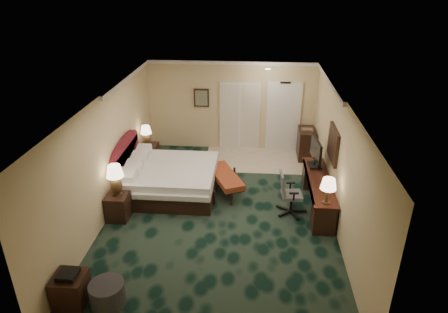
# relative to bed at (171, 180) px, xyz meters

# --- Properties ---
(floor) EXTENTS (5.00, 7.50, 0.00)m
(floor) POSITION_rel_bed_xyz_m (1.31, -0.87, -0.35)
(floor) COLOR black
(floor) RESTS_ON ground
(ceiling) EXTENTS (5.00, 7.50, 0.00)m
(ceiling) POSITION_rel_bed_xyz_m (1.31, -0.87, 2.35)
(ceiling) COLOR white
(ceiling) RESTS_ON wall_back
(wall_back) EXTENTS (5.00, 0.00, 2.70)m
(wall_back) POSITION_rel_bed_xyz_m (1.31, 2.88, 1.00)
(wall_back) COLOR beige
(wall_back) RESTS_ON ground
(wall_front) EXTENTS (5.00, 0.00, 2.70)m
(wall_front) POSITION_rel_bed_xyz_m (1.31, -4.62, 1.00)
(wall_front) COLOR beige
(wall_front) RESTS_ON ground
(wall_left) EXTENTS (0.00, 7.50, 2.70)m
(wall_left) POSITION_rel_bed_xyz_m (-1.19, -0.87, 1.00)
(wall_left) COLOR beige
(wall_left) RESTS_ON ground
(wall_right) EXTENTS (0.00, 7.50, 2.70)m
(wall_right) POSITION_rel_bed_xyz_m (3.81, -0.87, 1.00)
(wall_right) COLOR beige
(wall_right) RESTS_ON ground
(crown_molding) EXTENTS (5.00, 7.50, 0.10)m
(crown_molding) POSITION_rel_bed_xyz_m (1.31, -0.87, 2.30)
(crown_molding) COLOR white
(crown_molding) RESTS_ON wall_back
(tile_patch) EXTENTS (3.20, 1.70, 0.01)m
(tile_patch) POSITION_rel_bed_xyz_m (2.21, 2.03, -0.34)
(tile_patch) COLOR beige
(tile_patch) RESTS_ON ground
(headboard) EXTENTS (0.12, 2.00, 1.40)m
(headboard) POSITION_rel_bed_xyz_m (-1.13, 0.13, 0.35)
(headboard) COLOR #54111A
(headboard) RESTS_ON ground
(entry_door) EXTENTS (1.02, 0.06, 2.18)m
(entry_door) POSITION_rel_bed_xyz_m (2.86, 2.85, 0.70)
(entry_door) COLOR white
(entry_door) RESTS_ON ground
(closet_doors) EXTENTS (1.20, 0.06, 2.10)m
(closet_doors) POSITION_rel_bed_xyz_m (1.56, 2.84, 0.70)
(closet_doors) COLOR beige
(closet_doors) RESTS_ON ground
(wall_art) EXTENTS (0.45, 0.06, 0.55)m
(wall_art) POSITION_rel_bed_xyz_m (0.41, 2.84, 1.25)
(wall_art) COLOR #4B675A
(wall_art) RESTS_ON wall_back
(wall_mirror) EXTENTS (0.05, 0.95, 0.75)m
(wall_mirror) POSITION_rel_bed_xyz_m (3.77, -0.27, 1.20)
(wall_mirror) COLOR white
(wall_mirror) RESTS_ON wall_right
(bed) EXTENTS (2.19, 2.03, 0.69)m
(bed) POSITION_rel_bed_xyz_m (0.00, 0.00, 0.00)
(bed) COLOR silver
(bed) RESTS_ON ground
(nightstand_near) EXTENTS (0.47, 0.54, 0.59)m
(nightstand_near) POSITION_rel_bed_xyz_m (-0.94, -1.23, -0.05)
(nightstand_near) COLOR black
(nightstand_near) RESTS_ON ground
(nightstand_far) EXTENTS (0.48, 0.54, 0.59)m
(nightstand_far) POSITION_rel_bed_xyz_m (-0.94, 1.51, -0.05)
(nightstand_far) COLOR black
(nightstand_far) RESTS_ON ground
(lamp_near) EXTENTS (0.45, 0.45, 0.70)m
(lamp_near) POSITION_rel_bed_xyz_m (-0.94, -1.19, 0.59)
(lamp_near) COLOR #312114
(lamp_near) RESTS_ON nightstand_near
(lamp_far) EXTENTS (0.33, 0.33, 0.58)m
(lamp_far) POSITION_rel_bed_xyz_m (-0.97, 1.49, 0.54)
(lamp_far) COLOR #312114
(lamp_far) RESTS_ON nightstand_far
(bed_bench) EXTENTS (1.07, 1.53, 0.49)m
(bed_bench) POSITION_rel_bed_xyz_m (1.32, 0.14, -0.10)
(bed_bench) COLOR maroon
(bed_bench) RESTS_ON ground
(ottoman) EXTENTS (0.61, 0.61, 0.42)m
(ottoman) POSITION_rel_bed_xyz_m (-0.31, -3.75, -0.14)
(ottoman) COLOR #2C2C2D
(ottoman) RESTS_ON ground
(side_table) EXTENTS (0.51, 0.51, 0.55)m
(side_table) POSITION_rel_bed_xyz_m (-0.91, -3.76, -0.07)
(side_table) COLOR black
(side_table) RESTS_ON ground
(desk) EXTENTS (0.52, 2.41, 0.70)m
(desk) POSITION_rel_bed_xyz_m (3.53, -0.38, 0.00)
(desk) COLOR black
(desk) RESTS_ON ground
(tv) EXTENTS (0.16, 0.90, 0.70)m
(tv) POSITION_rel_bed_xyz_m (3.51, 0.33, 0.70)
(tv) COLOR black
(tv) RESTS_ON desk
(desk_lamp) EXTENTS (0.33, 0.33, 0.57)m
(desk_lamp) POSITION_rel_bed_xyz_m (3.54, -1.38, 0.64)
(desk_lamp) COLOR #312114
(desk_lamp) RESTS_ON desk
(desk_chair) EXTENTS (0.63, 0.60, 1.01)m
(desk_chair) POSITION_rel_bed_xyz_m (2.90, -0.70, 0.16)
(desk_chair) COLOR #4A4B4F
(desk_chair) RESTS_ON ground
(minibar) EXTENTS (0.46, 0.83, 0.88)m
(minibar) POSITION_rel_bed_xyz_m (3.53, 2.33, 0.09)
(minibar) COLOR black
(minibar) RESTS_ON ground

